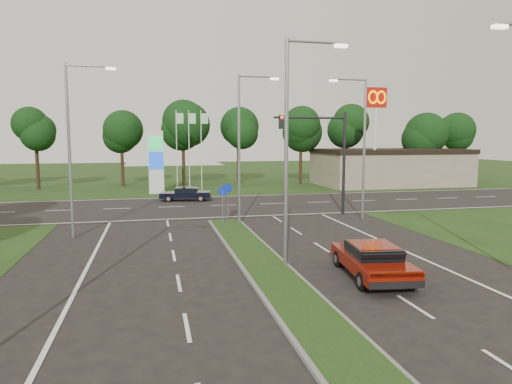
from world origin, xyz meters
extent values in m
plane|color=black|center=(0.00, 0.00, 0.00)|extent=(160.00, 160.00, 0.00)
cube|color=#1B3311|center=(0.00, 55.00, 0.00)|extent=(160.00, 50.00, 0.02)
cube|color=black|center=(0.00, 24.00, 0.00)|extent=(160.00, 12.00, 0.02)
cube|color=slate|center=(0.00, 4.00, 0.06)|extent=(2.00, 26.00, 0.12)
cube|color=gray|center=(22.00, 36.00, 2.00)|extent=(16.00, 9.00, 4.00)
cylinder|color=gray|center=(0.80, 6.00, 4.50)|extent=(0.16, 0.16, 9.00)
cylinder|color=gray|center=(1.90, 6.00, 8.90)|extent=(2.20, 0.10, 0.10)
cube|color=#FFF2CC|center=(3.00, 6.00, 8.80)|extent=(0.50, 0.22, 0.12)
cylinder|color=gray|center=(0.80, 16.00, 4.50)|extent=(0.16, 0.16, 9.00)
cylinder|color=gray|center=(1.90, 16.00, 8.90)|extent=(2.20, 0.10, 0.10)
cube|color=#FFF2CC|center=(3.00, 16.00, 8.80)|extent=(0.50, 0.22, 0.12)
cylinder|color=gray|center=(-8.50, 14.00, 4.50)|extent=(0.16, 0.16, 9.00)
cylinder|color=gray|center=(-7.40, 14.00, 8.90)|extent=(2.20, 0.10, 0.10)
cube|color=#FFF2CC|center=(-6.30, 14.00, 8.80)|extent=(0.50, 0.22, 0.12)
cylinder|color=gray|center=(9.00, 16.00, 4.50)|extent=(0.16, 0.16, 9.00)
cylinder|color=gray|center=(7.90, 16.00, 8.90)|extent=(2.20, 0.10, 0.10)
cube|color=#FFF2CC|center=(6.80, 16.00, 8.80)|extent=(0.50, 0.22, 0.12)
cube|color=#FFF2CC|center=(6.80, 2.00, 8.80)|extent=(0.50, 0.22, 0.12)
cylinder|color=black|center=(8.50, 18.00, 3.50)|extent=(0.20, 0.20, 7.00)
cylinder|color=black|center=(6.00, 18.00, 6.60)|extent=(5.00, 0.14, 0.14)
cube|color=black|center=(4.00, 18.00, 6.30)|extent=(0.28, 0.28, 0.90)
sphere|color=#FF190C|center=(4.00, 17.82, 6.60)|extent=(0.20, 0.20, 0.20)
cylinder|color=gray|center=(-0.30, 15.50, 1.10)|extent=(0.06, 0.06, 2.20)
cylinder|color=#0C26A5|center=(-0.30, 15.50, 2.10)|extent=(0.56, 0.04, 0.56)
cylinder|color=gray|center=(0.00, 16.50, 1.10)|extent=(0.06, 0.06, 2.20)
cylinder|color=#0C26A5|center=(0.00, 16.50, 2.10)|extent=(0.56, 0.04, 0.56)
cylinder|color=gray|center=(0.30, 17.20, 1.10)|extent=(0.06, 0.06, 2.20)
cylinder|color=#0C26A5|center=(0.30, 17.20, 2.10)|extent=(0.56, 0.04, 0.56)
cube|color=silver|center=(-4.00, 33.00, 3.00)|extent=(1.40, 0.30, 6.00)
cube|color=#0CA53F|center=(-4.00, 32.82, 4.80)|extent=(1.30, 0.08, 1.20)
cube|color=#0C3FBF|center=(-4.00, 32.82, 3.20)|extent=(1.30, 0.08, 1.60)
cylinder|color=silver|center=(-2.00, 34.00, 4.00)|extent=(0.08, 0.08, 8.00)
cube|color=#B2D8B2|center=(-1.65, 34.00, 7.20)|extent=(0.70, 0.02, 1.00)
cylinder|color=silver|center=(-0.80, 34.00, 4.00)|extent=(0.08, 0.08, 8.00)
cube|color=#B2D8B2|center=(-0.45, 34.00, 7.20)|extent=(0.70, 0.02, 1.00)
cylinder|color=silver|center=(0.40, 34.00, 4.00)|extent=(0.08, 0.08, 8.00)
cube|color=#B2D8B2|center=(0.75, 34.00, 7.20)|extent=(0.70, 0.02, 1.00)
cylinder|color=silver|center=(18.00, 32.00, 5.00)|extent=(0.30, 0.30, 10.00)
cube|color=#BF0C07|center=(18.00, 32.00, 9.40)|extent=(2.20, 0.35, 2.00)
torus|color=#FFC600|center=(17.55, 31.78, 9.40)|extent=(1.06, 0.16, 1.06)
torus|color=#FFC600|center=(18.45, 31.78, 9.40)|extent=(1.06, 0.16, 1.06)
cylinder|color=black|center=(0.00, 40.00, 2.20)|extent=(0.36, 0.36, 4.40)
sphere|color=black|center=(0.00, 40.00, 6.50)|extent=(6.00, 6.00, 6.00)
sphere|color=black|center=(0.30, 39.80, 7.50)|extent=(4.80, 4.80, 4.80)
cube|color=maroon|center=(3.64, 4.15, 0.58)|extent=(2.48, 4.87, 0.48)
cube|color=black|center=(3.63, 4.06, 1.04)|extent=(1.87, 2.24, 0.45)
cube|color=maroon|center=(3.63, 4.06, 1.26)|extent=(1.73, 1.86, 0.04)
cylinder|color=black|center=(2.96, 5.75, 0.33)|extent=(0.29, 0.68, 0.66)
cylinder|color=black|center=(4.70, 5.52, 0.33)|extent=(0.29, 0.68, 0.66)
cylinder|color=black|center=(2.58, 2.78, 0.33)|extent=(0.29, 0.68, 0.66)
cylinder|color=black|center=(4.32, 2.56, 0.33)|extent=(0.29, 0.68, 0.66)
cube|color=black|center=(-1.69, 27.40, 0.52)|extent=(4.36, 2.34, 0.42)
cube|color=black|center=(-1.60, 27.38, 0.92)|extent=(2.03, 1.71, 0.39)
cube|color=black|center=(-1.60, 27.38, 1.12)|extent=(1.69, 1.58, 0.04)
cylinder|color=black|center=(-3.12, 26.85, 0.29)|extent=(0.61, 0.28, 0.58)
cylinder|color=black|center=(-2.87, 28.37, 0.29)|extent=(0.61, 0.28, 0.58)
cylinder|color=black|center=(-0.50, 26.43, 0.29)|extent=(0.61, 0.28, 0.58)
cylinder|color=black|center=(-0.26, 27.94, 0.29)|extent=(0.61, 0.28, 0.58)
camera|label=1|loc=(-4.30, -11.18, 5.16)|focal=32.00mm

